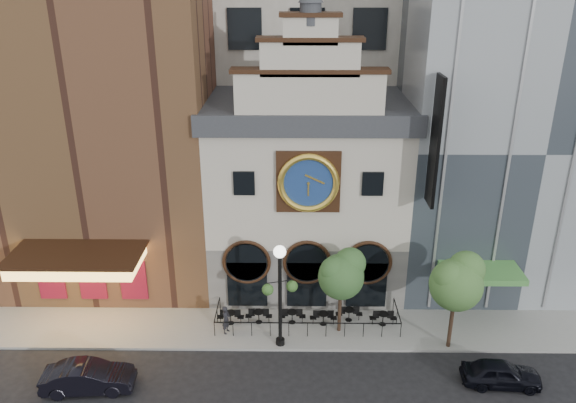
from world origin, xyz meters
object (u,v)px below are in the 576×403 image
(bistro_1, at_px, (259,316))
(car_left, at_px, (88,377))
(bistro_4, at_px, (349,314))
(pedestrian, at_px, (226,320))
(car_right, at_px, (501,373))
(bistro_2, at_px, (292,316))
(bistro_3, at_px, (323,318))
(bistro_0, at_px, (231,317))
(lamppost, at_px, (280,285))
(bistro_5, at_px, (383,318))
(tree_left, at_px, (342,273))
(tree_right, at_px, (457,281))

(bistro_1, bearing_deg, car_left, -145.38)
(bistro_4, height_order, pedestrian, pedestrian)
(bistro_1, distance_m, bistro_4, 5.36)
(car_right, height_order, pedestrian, pedestrian)
(bistro_2, xyz_separation_m, bistro_3, (1.83, -0.14, 0.00))
(bistro_2, relative_size, car_left, 0.35)
(bistro_4, distance_m, pedestrian, 7.28)
(bistro_2, bearing_deg, bistro_3, -4.27)
(bistro_0, xyz_separation_m, pedestrian, (-0.15, -0.88, 0.40))
(car_left, bearing_deg, lamppost, -74.13)
(bistro_5, distance_m, tree_left, 4.24)
(tree_left, bearing_deg, car_left, -159.02)
(bistro_5, xyz_separation_m, lamppost, (-6.00, -1.93, 3.34))
(pedestrian, xyz_separation_m, lamppost, (3.13, -1.06, 2.94))
(bistro_3, distance_m, tree_right, 8.08)
(car_right, bearing_deg, bistro_5, 50.74)
(car_left, bearing_deg, bistro_2, -65.75)
(tree_left, bearing_deg, car_right, -29.05)
(car_left, xyz_separation_m, lamppost, (9.49, 3.59, 3.21))
(lamppost, height_order, tree_right, lamppost)
(bistro_4, distance_m, car_right, 8.96)
(bistro_2, distance_m, tree_right, 9.72)
(tree_left, bearing_deg, bistro_3, 149.20)
(bistro_0, height_order, pedestrian, pedestrian)
(bistro_1, height_order, bistro_4, same)
(bistro_0, height_order, bistro_1, same)
(bistro_1, distance_m, bistro_2, 1.98)
(bistro_1, relative_size, bistro_2, 1.00)
(car_right, bearing_deg, car_left, 95.48)
(bistro_0, relative_size, bistro_4, 1.00)
(car_right, relative_size, tree_left, 0.76)
(tree_left, bearing_deg, pedestrian, -177.34)
(bistro_0, height_order, bistro_5, same)
(bistro_5, bearing_deg, lamppost, -162.19)
(bistro_2, bearing_deg, bistro_1, -180.00)
(tree_right, bearing_deg, bistro_4, 156.19)
(bistro_5, relative_size, pedestrian, 0.92)
(bistro_1, bearing_deg, bistro_2, 0.00)
(car_right, bearing_deg, bistro_1, 71.96)
(car_left, xyz_separation_m, tree_left, (12.91, 4.95, 3.19))
(bistro_0, bearing_deg, bistro_2, 1.83)
(car_right, distance_m, tree_right, 5.04)
(bistro_3, xyz_separation_m, lamppost, (-2.49, -1.92, 3.34))
(bistro_4, height_order, car_left, car_left)
(bistro_4, distance_m, tree_left, 3.51)
(bistro_1, distance_m, car_left, 9.93)
(bistro_4, xyz_separation_m, tree_right, (5.37, -2.37, 3.70))
(lamppost, bearing_deg, tree_right, -15.65)
(bistro_5, xyz_separation_m, car_right, (5.25, -4.91, 0.06))
(bistro_2, relative_size, tree_right, 0.28)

